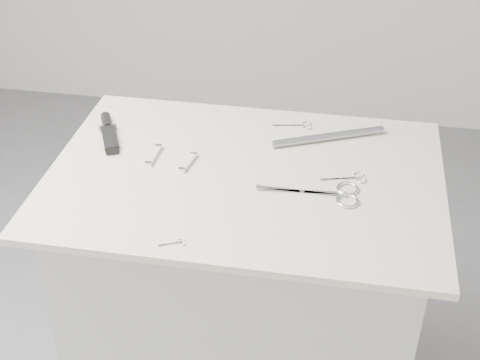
% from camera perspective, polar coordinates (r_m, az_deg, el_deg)
% --- Properties ---
extents(plinth, '(0.90, 0.60, 0.90)m').
position_cam_1_polar(plinth, '(2.00, 0.34, -10.71)').
color(plinth, beige).
rests_on(plinth, ground).
extents(display_board, '(1.00, 0.70, 0.02)m').
position_cam_1_polar(display_board, '(1.70, 0.39, 0.23)').
color(display_board, beige).
rests_on(display_board, plinth).
extents(large_shears, '(0.25, 0.11, 0.01)m').
position_cam_1_polar(large_shears, '(1.64, 7.78, -1.16)').
color(large_shears, silver).
rests_on(large_shears, display_board).
extents(embroidery_scissors_a, '(0.12, 0.06, 0.00)m').
position_cam_1_polar(embroidery_scissors_a, '(1.70, 9.48, 0.16)').
color(embroidery_scissors_a, silver).
rests_on(embroidery_scissors_a, display_board).
extents(embroidery_scissors_b, '(0.11, 0.05, 0.00)m').
position_cam_1_polar(embroidery_scissors_b, '(1.91, 5.10, 4.65)').
color(embroidery_scissors_b, silver).
rests_on(embroidery_scissors_b, display_board).
extents(tiny_scissors, '(0.06, 0.04, 0.00)m').
position_cam_1_polar(tiny_scissors, '(1.48, -5.49, -5.38)').
color(tiny_scissors, silver).
rests_on(tiny_scissors, display_board).
extents(sheathed_knife, '(0.11, 0.19, 0.02)m').
position_cam_1_polar(sheathed_knife, '(1.90, -11.16, 4.11)').
color(sheathed_knife, black).
rests_on(sheathed_knife, display_board).
extents(pocket_knife_a, '(0.02, 0.10, 0.01)m').
position_cam_1_polar(pocket_knife_a, '(1.77, -7.38, 2.13)').
color(pocket_knife_a, beige).
rests_on(pocket_knife_a, display_board).
extents(pocket_knife_b, '(0.03, 0.09, 0.01)m').
position_cam_1_polar(pocket_knife_b, '(1.74, -4.46, 1.53)').
color(pocket_knife_b, beige).
rests_on(pocket_knife_b, display_board).
extents(metal_rail, '(0.30, 0.15, 0.02)m').
position_cam_1_polar(metal_rail, '(1.85, 7.57, 3.69)').
color(metal_rail, gray).
rests_on(metal_rail, display_board).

